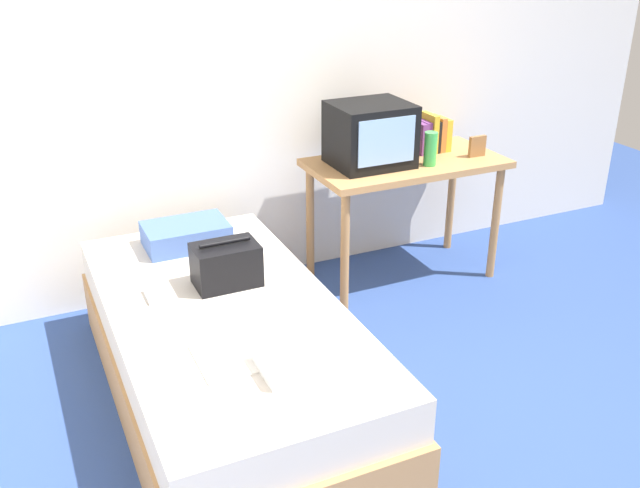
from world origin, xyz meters
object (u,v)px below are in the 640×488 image
tv (370,135)px  book_row (431,135)px  bed (227,355)px  water_bottle (430,149)px  pillow (186,235)px  picture_frame (477,146)px  remote_silver (151,296)px  handbag (226,265)px  desk (405,176)px  folded_towel (296,360)px  remote_dark (298,365)px  magazine (224,359)px

tv → book_row: 0.48m
bed → water_bottle: size_ratio=10.11×
pillow → picture_frame: bearing=-0.8°
tv → remote_silver: bearing=-157.4°
book_row → handbag: book_row is taller
tv → water_bottle: size_ratio=2.23×
desk → pillow: bearing=-176.3°
tv → book_row: (0.47, 0.08, -0.08)m
bed → water_bottle: (1.47, 0.65, 0.62)m
book_row → folded_towel: bearing=-136.2°
picture_frame → folded_towel: size_ratio=0.45×
remote_dark → remote_silver: (-0.39, 0.78, 0.00)m
desk → water_bottle: (0.07, -0.14, 0.20)m
water_bottle → book_row: (0.16, 0.24, 0.00)m
remote_dark → remote_silver: bearing=116.6°
bed → remote_silver: bearing=143.3°
desk → book_row: book_row is taller
water_bottle → handbag: water_bottle is taller
tv → magazine: (-1.29, -1.21, -0.43)m
desk → remote_silver: bearing=-161.0°
tv → bed: bearing=-145.2°
picture_frame → remote_dark: bearing=-143.9°
bed → tv: size_ratio=4.55×
desk → tv: size_ratio=2.64×
desk → remote_dark: bearing=-133.4°
tv → water_bottle: tv is taller
water_bottle → handbag: bearing=-162.0°
picture_frame → bed: bearing=-159.7°
magazine → desk: bearing=38.0°
handbag → remote_silver: (-0.36, 0.01, -0.09)m
tv → pillow: 1.20m
tv → picture_frame: 0.68m
tv → handbag: (-1.08, -0.61, -0.33)m
tv → remote_silver: 1.61m
handbag → remote_silver: handbag is taller
water_bottle → handbag: (-1.39, -0.45, -0.25)m
bed → book_row: 1.95m
pillow → magazine: size_ratio=1.48×
desk → remote_silver: size_ratio=8.06×
handbag → picture_frame: bearing=15.4°
desk → folded_towel: desk is taller
water_bottle → handbag: 1.48m
pillow → tv: bearing=5.4°
pillow → handbag: handbag is taller
handbag → desk: bearing=24.2°
tv → picture_frame: (0.66, -0.13, -0.12)m
magazine → remote_dark: remote_dark is taller
pillow → bed: bearing=-91.7°
folded_towel → picture_frame: bearing=36.1°
desk → magazine: size_ratio=4.00×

